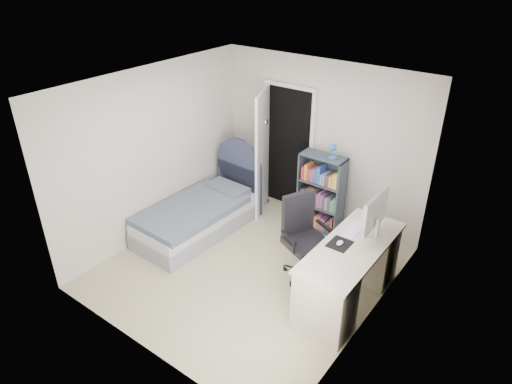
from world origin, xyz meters
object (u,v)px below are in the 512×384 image
Objects in this scene: bookcase at (321,195)px; desk at (350,271)px; floor_lamp at (264,170)px; nightstand at (239,174)px; bed at (201,214)px; office_chair at (303,233)px.

bookcase is 0.86× the size of desk.
floor_lamp is at bearing 148.99° from desk.
floor_lamp is at bearing 174.26° from bookcase.
desk is (2.83, -1.41, 0.10)m from nightstand.
bookcase is 1.67m from desk.
bed is 1.31m from floor_lamp.
bed is at bearing -141.72° from bookcase.
floor_lamp is (0.28, 1.24, 0.34)m from bed.
office_chair is (1.51, -1.22, 0.01)m from floor_lamp.
bookcase is at bearing 38.28° from bed.
office_chair is (-0.74, 0.13, 0.18)m from desk.
bookcase is at bearing -5.67° from nightstand.
floor_lamp reaches higher than office_chair.
desk is at bearing -2.63° from bed.
floor_lamp is (0.58, -0.06, 0.27)m from nightstand.
nightstand is 0.37× the size of bookcase.
bed is at bearing -179.53° from office_chair.
floor_lamp is 1.32× the size of office_chair.
office_chair is at bearing 0.47° from bed.
nightstand is 0.36× the size of floor_lamp.
floor_lamp is 1.15m from bookcase.
bed reaches higher than nightstand.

